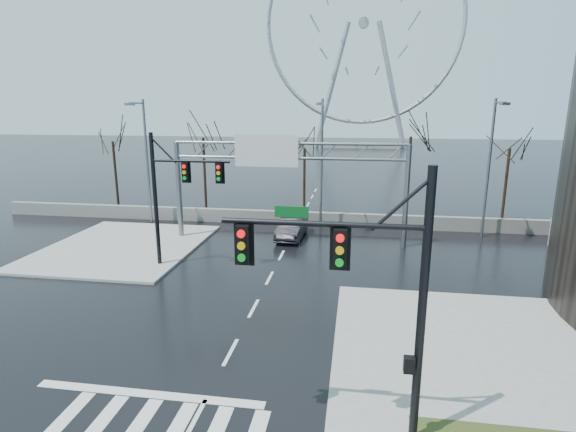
% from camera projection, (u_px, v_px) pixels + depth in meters
% --- Properties ---
extents(ground, '(260.00, 260.00, 0.00)m').
position_uv_depth(ground, '(231.00, 352.00, 17.66)').
color(ground, black).
rests_on(ground, ground).
extents(sidewalk_right_ext, '(12.00, 10.00, 0.15)m').
position_uv_depth(sidewalk_right_ext, '(484.00, 344.00, 18.08)').
color(sidewalk_right_ext, gray).
rests_on(sidewalk_right_ext, ground).
extents(sidewalk_far, '(10.00, 12.00, 0.15)m').
position_uv_depth(sidewalk_far, '(124.00, 247.00, 30.80)').
color(sidewalk_far, gray).
rests_on(sidewalk_far, ground).
extents(barrier_wall, '(52.00, 0.50, 1.10)m').
position_uv_depth(barrier_wall, '(298.00, 218.00, 36.74)').
color(barrier_wall, slate).
rests_on(barrier_wall, ground).
extents(signal_mast_near, '(5.52, 0.41, 8.00)m').
position_uv_depth(signal_mast_near, '(371.00, 282.00, 11.87)').
color(signal_mast_near, black).
rests_on(signal_mast_near, ground).
extents(signal_mast_far, '(4.72, 0.41, 8.00)m').
position_uv_depth(signal_mast_far, '(173.00, 188.00, 26.00)').
color(signal_mast_far, black).
rests_on(signal_mast_far, ground).
extents(sign_gantry, '(16.36, 0.40, 7.60)m').
position_uv_depth(sign_gantry, '(283.00, 170.00, 30.86)').
color(sign_gantry, slate).
rests_on(sign_gantry, ground).
extents(streetlight_left, '(0.50, 2.55, 10.00)m').
position_uv_depth(streetlight_left, '(145.00, 153.00, 35.49)').
color(streetlight_left, slate).
rests_on(streetlight_left, ground).
extents(streetlight_mid, '(0.50, 2.55, 10.00)m').
position_uv_depth(streetlight_mid, '(321.00, 155.00, 33.42)').
color(streetlight_mid, slate).
rests_on(streetlight_mid, ground).
extents(streetlight_right, '(0.50, 2.55, 10.00)m').
position_uv_depth(streetlight_right, '(491.00, 158.00, 31.64)').
color(streetlight_right, slate).
rests_on(streetlight_right, ground).
extents(tree_far_left, '(3.50, 3.50, 7.00)m').
position_uv_depth(tree_far_left, '(113.00, 149.00, 42.06)').
color(tree_far_left, black).
rests_on(tree_far_left, ground).
extents(tree_left, '(3.75, 3.75, 7.50)m').
position_uv_depth(tree_left, '(203.00, 146.00, 40.16)').
color(tree_left, black).
rests_on(tree_left, ground).
extents(tree_center, '(3.25, 3.25, 6.50)m').
position_uv_depth(tree_center, '(304.00, 156.00, 39.97)').
color(tree_center, black).
rests_on(tree_center, ground).
extents(tree_right, '(3.90, 3.90, 7.80)m').
position_uv_depth(tree_right, '(410.00, 146.00, 37.43)').
color(tree_right, black).
rests_on(tree_right, ground).
extents(tree_far_right, '(3.40, 3.40, 6.80)m').
position_uv_depth(tree_far_right, '(509.00, 157.00, 36.92)').
color(tree_far_right, black).
rests_on(tree_far_right, ground).
extents(ferris_wheel, '(45.00, 6.00, 50.91)m').
position_uv_depth(ferris_wheel, '(363.00, 32.00, 102.01)').
color(ferris_wheel, gray).
rests_on(ferris_wheel, ground).
extents(car, '(1.94, 4.88, 1.58)m').
position_uv_depth(car, '(292.00, 227.00, 33.05)').
color(car, black).
rests_on(car, ground).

